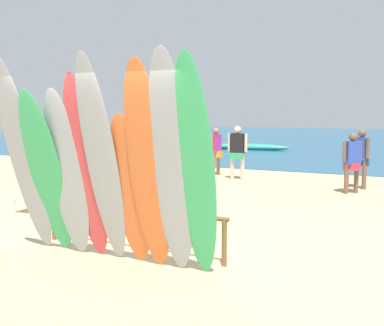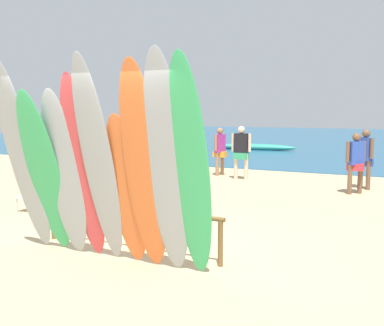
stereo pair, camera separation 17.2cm
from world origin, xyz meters
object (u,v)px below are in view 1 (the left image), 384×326
at_px(surfboard_grey_0, 24,158).
at_px(beach_chair_red, 113,187).
at_px(surfboard_rack, 131,216).
at_px(surfboard_grey_2, 67,175).
at_px(beachgoer_photographing, 175,168).
at_px(surfboard_green_1, 46,174).
at_px(surfboard_green_8, 196,169).
at_px(beach_chair_blue, 36,190).
at_px(surfboard_red_3, 86,169).
at_px(beachgoer_midbeach, 352,159).
at_px(surfboard_orange_6, 148,168).
at_px(surfboard_grey_7, 172,165).
at_px(beachgoer_by_water, 361,154).
at_px(surfboard_orange_5, 130,191).
at_px(distant_boat, 248,147).
at_px(beachgoer_strolling, 216,148).
at_px(beach_chair_striped, 87,180).
at_px(beachgoer_near_rack, 237,149).
at_px(surfboard_grey_4, 102,162).

relative_size(surfboard_grey_0, beach_chair_red, 3.44).
height_order(surfboard_rack, surfboard_grey_2, surfboard_grey_2).
bearing_deg(beachgoer_photographing, surfboard_green_1, -134.00).
xyz_separation_m(surfboard_green_8, beach_chair_blue, (-4.64, 2.14, -0.94)).
height_order(surfboard_red_3, beachgoer_midbeach, surfboard_red_3).
relative_size(surfboard_rack, beach_chair_blue, 3.78).
relative_size(surfboard_grey_0, surfboard_orange_6, 1.05).
xyz_separation_m(surfboard_grey_0, surfboard_grey_7, (2.32, 0.08, 0.00)).
distance_m(surfboard_red_3, surfboard_grey_7, 1.33).
xyz_separation_m(surfboard_rack, beachgoer_photographing, (-0.58, 2.49, 0.39)).
distance_m(surfboard_grey_2, beachgoer_by_water, 8.47).
relative_size(surfboard_orange_5, distant_boat, 0.47).
xyz_separation_m(beach_chair_red, distant_boat, (-2.00, 15.02, -0.27)).
distance_m(surfboard_rack, distant_boat, 17.98).
bearing_deg(surfboard_orange_6, beach_chair_blue, 147.71).
bearing_deg(surfboard_green_1, surfboard_grey_2, 3.92).
bearing_deg(distant_boat, surfboard_orange_5, -76.20).
xyz_separation_m(surfboard_orange_6, distant_boat, (-4.77, 18.15, -1.18)).
xyz_separation_m(beachgoer_by_water, beachgoer_strolling, (-4.42, 0.65, -0.03)).
distance_m(beachgoer_photographing, beach_chair_striped, 2.77).
bearing_deg(beachgoer_near_rack, beachgoer_strolling, -32.64).
xyz_separation_m(surfboard_grey_7, beachgoer_near_rack, (-2.05, 8.01, -0.47)).
xyz_separation_m(surfboard_rack, surfboard_orange_6, (0.69, -0.64, 0.82)).
distance_m(beachgoer_near_rack, beach_chair_blue, 6.31).
height_order(surfboard_grey_2, beach_chair_striped, surfboard_grey_2).
bearing_deg(beachgoer_by_water, surfboard_rack, 119.23).
distance_m(surfboard_orange_5, distant_boat, 18.59).
height_order(surfboard_red_3, surfboard_grey_4, surfboard_grey_4).
xyz_separation_m(surfboard_grey_7, beach_chair_red, (-3.10, 3.12, -0.97)).
height_order(surfboard_rack, beachgoer_by_water, beachgoer_by_water).
xyz_separation_m(beachgoer_photographing, beach_chair_striped, (-2.66, 0.60, -0.49)).
bearing_deg(beach_chair_striped, surfboard_green_1, -59.46).
bearing_deg(beachgoer_near_rack, surfboard_rack, 96.06).
relative_size(surfboard_grey_4, distant_boat, 0.65).
height_order(surfboard_orange_5, beach_chair_striped, surfboard_orange_5).
distance_m(surfboard_grey_4, surfboard_orange_5, 0.52).
height_order(beachgoer_near_rack, beach_chair_striped, beachgoer_near_rack).
xyz_separation_m(surfboard_rack, surfboard_grey_2, (-0.63, -0.61, 0.65)).
bearing_deg(distant_boat, surfboard_green_8, -73.38).
bearing_deg(surfboard_rack, beachgoer_strolling, 103.85).
xyz_separation_m(surfboard_orange_5, beachgoer_by_water, (2.12, 7.80, -0.11)).
xyz_separation_m(beachgoer_strolling, beach_chair_blue, (-1.36, -6.41, -0.45)).
bearing_deg(beachgoer_by_water, beachgoer_midbeach, 129.69).
xyz_separation_m(surfboard_orange_5, beachgoer_midbeach, (1.99, 6.92, -0.14)).
relative_size(surfboard_green_8, beach_chair_blue, 3.47).
xyz_separation_m(surfboard_orange_6, beach_chair_striped, (-3.93, 3.73, -0.91)).
relative_size(surfboard_grey_2, beach_chair_blue, 3.00).
xyz_separation_m(surfboard_orange_5, beachgoer_strolling, (-2.30, 8.46, -0.14)).
xyz_separation_m(beachgoer_photographing, beachgoer_midbeach, (2.92, 3.89, -0.04)).
distance_m(surfboard_orange_5, beach_chair_red, 3.91).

